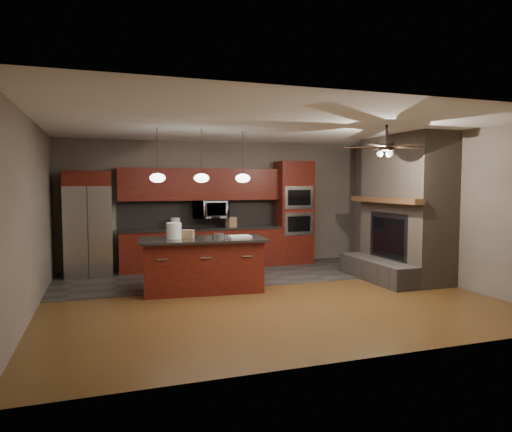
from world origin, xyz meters
name	(u,v)px	position (x,y,z in m)	size (l,w,h in m)	color
ground	(264,295)	(0.00, 0.00, 0.00)	(7.00, 7.00, 0.00)	brown
ceiling	(264,126)	(0.00, 0.00, 2.80)	(7.00, 6.00, 0.02)	white
back_wall	(220,204)	(0.00, 3.00, 1.40)	(7.00, 0.02, 2.80)	gray
right_wall	(437,208)	(3.50, 0.00, 1.40)	(0.02, 6.00, 2.80)	gray
left_wall	(31,216)	(-3.50, 0.00, 1.40)	(0.02, 6.00, 2.80)	gray
slate_tile_patch	(234,274)	(0.00, 1.80, 0.01)	(7.00, 2.40, 0.01)	#393733
fireplace_column	(403,213)	(3.04, 0.40, 1.30)	(1.30, 2.10, 2.80)	brown
back_cabinetry	(202,228)	(-0.48, 2.74, 0.89)	(3.59, 0.64, 2.20)	maroon
oven_tower	(294,213)	(1.70, 2.69, 1.19)	(0.80, 0.63, 2.38)	maroon
microwave	(211,209)	(-0.27, 2.75, 1.30)	(0.73, 0.41, 0.50)	silver
refrigerator	(88,224)	(-2.82, 2.62, 1.06)	(0.91, 0.75, 2.11)	silver
kitchen_island	(203,264)	(-0.91, 0.59, 0.47)	(2.22, 1.16, 0.92)	maroon
white_bucket	(174,231)	(-1.39, 0.70, 1.06)	(0.26, 0.26, 0.28)	white
paint_can	(219,237)	(-0.69, 0.31, 0.97)	(0.16, 0.16, 0.11)	#9E9EA2
paint_tray	(240,237)	(-0.27, 0.49, 0.94)	(0.37, 0.26, 0.04)	white
cardboard_box	(187,234)	(-1.14, 0.76, 0.99)	(0.22, 0.16, 0.14)	olive
counter_bucket	(175,223)	(-1.06, 2.70, 1.02)	(0.20, 0.20, 0.23)	white
counter_box	(231,222)	(0.17, 2.65, 1.01)	(0.20, 0.16, 0.23)	#A27A53
pendant_left	(158,178)	(-1.65, 0.70, 1.96)	(0.26, 0.26, 0.92)	black
pendant_center	(201,178)	(-0.90, 0.70, 1.96)	(0.26, 0.26, 0.92)	black
pendant_right	(243,178)	(-0.15, 0.70, 1.96)	(0.26, 0.26, 0.92)	black
ceiling_fan	(386,146)	(1.80, -0.80, 2.46)	(1.27, 1.33, 0.41)	black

